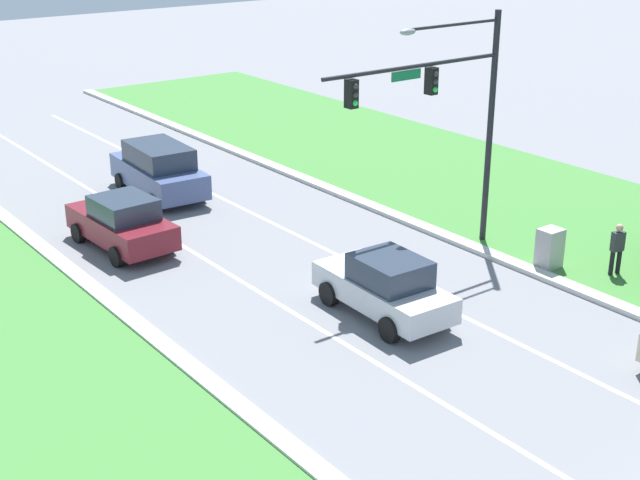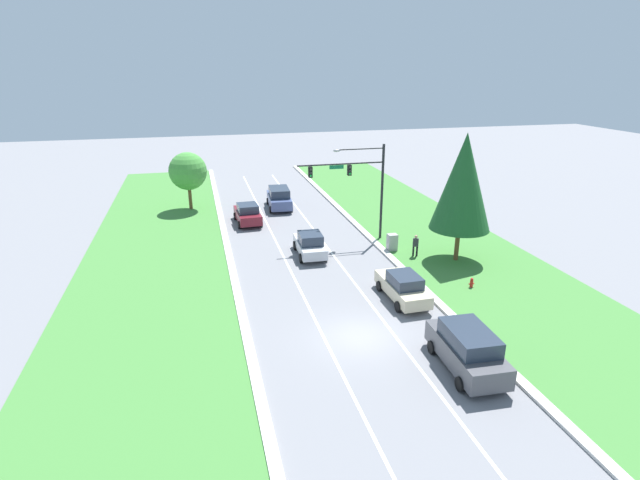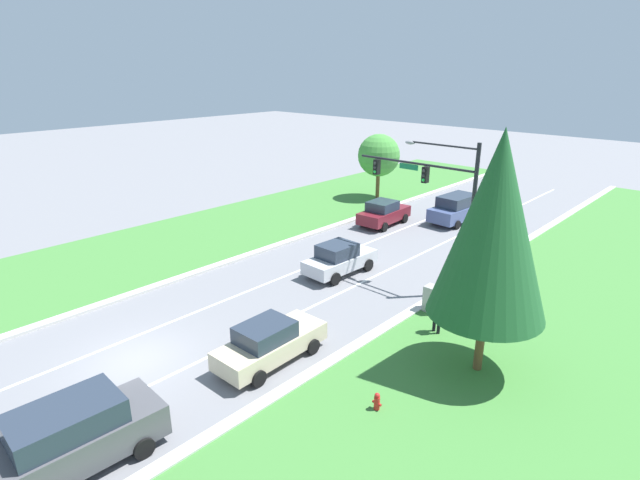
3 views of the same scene
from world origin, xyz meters
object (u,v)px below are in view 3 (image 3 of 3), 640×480
graphite_suv (72,437)px  fire_hydrant (377,402)px  traffic_signal_mast (437,190)px  utility_cabinet (432,300)px  champagne_sedan (270,342)px  oak_near_left_tree (379,155)px  pedestrian (437,314)px  burgundy_sedan (384,213)px  slate_blue_suv (457,208)px  conifer_near_right_tree (494,226)px  silver_sedan (339,259)px

graphite_suv → fire_hydrant: bearing=61.0°
traffic_signal_mast → utility_cabinet: bearing=-58.0°
champagne_sedan → oak_near_left_tree: oak_near_left_tree is taller
champagne_sedan → pedestrian: 7.22m
burgundy_sedan → utility_cabinet: burgundy_sedan is taller
slate_blue_suv → conifer_near_right_tree: 19.95m
champagne_sedan → conifer_near_right_tree: bearing=37.4°
burgundy_sedan → graphite_suv: bearing=-76.5°
traffic_signal_mast → oak_near_left_tree: size_ratio=1.37×
slate_blue_suv → oak_near_left_tree: bearing=173.0°
slate_blue_suv → conifer_near_right_tree: bearing=-55.9°
utility_cabinet → conifer_near_right_tree: conifer_near_right_tree is taller
traffic_signal_mast → burgundy_sedan: traffic_signal_mast is taller
silver_sedan → utility_cabinet: size_ratio=3.33×
silver_sedan → burgundy_sedan: size_ratio=0.99×
traffic_signal_mast → utility_cabinet: 5.53m
utility_cabinet → pedestrian: bearing=-53.5°
traffic_signal_mast → silver_sedan: (-4.36, -2.30, -4.15)m
conifer_near_right_tree → graphite_suv: bearing=-116.7°
fire_hydrant → pedestrian: bearing=101.6°
traffic_signal_mast → utility_cabinet: traffic_signal_mast is taller
slate_blue_suv → oak_near_left_tree: oak_near_left_tree is taller
conifer_near_right_tree → oak_near_left_tree: (-18.24, 18.22, -1.98)m
graphite_suv → burgundy_sedan: (-7.23, 24.72, -0.17)m
champagne_sedan → burgundy_sedan: bearing=111.5°
graphite_suv → burgundy_sedan: graphite_suv is taller
burgundy_sedan → champagne_sedan: bearing=-70.2°
silver_sedan → oak_near_left_tree: (-8.37, 14.73, 2.86)m
graphite_suv → fire_hydrant: size_ratio=7.05×
silver_sedan → pedestrian: size_ratio=2.61×
burgundy_sedan → conifer_near_right_tree: conifer_near_right_tree is taller
utility_cabinet → fire_hydrant: size_ratio=1.89×
utility_cabinet → fire_hydrant: utility_cabinet is taller
traffic_signal_mast → oak_near_left_tree: (-12.73, 12.43, -1.29)m
pedestrian → oak_near_left_tree: oak_near_left_tree is taller
utility_cabinet → oak_near_left_tree: bearing=133.5°
pedestrian → burgundy_sedan: bearing=-30.9°
silver_sedan → fire_hydrant: (8.51, -7.97, -0.53)m
burgundy_sedan → slate_blue_suv: slate_blue_suv is taller
pedestrian → graphite_suv: bearing=89.8°
burgundy_sedan → slate_blue_suv: 5.51m
utility_cabinet → slate_blue_suv: bearing=114.1°
burgundy_sedan → conifer_near_right_tree: size_ratio=0.49×
oak_near_left_tree → pedestrian: bearing=-47.1°
burgundy_sedan → champagne_sedan: size_ratio=0.95×
traffic_signal_mast → fire_hydrant: traffic_signal_mast is taller
graphite_suv → fire_hydrant: (4.82, 7.79, -0.71)m
fire_hydrant → slate_blue_suv: bearing=111.9°
conifer_near_right_tree → fire_hydrant: bearing=-106.9°
graphite_suv → burgundy_sedan: bearing=109.0°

